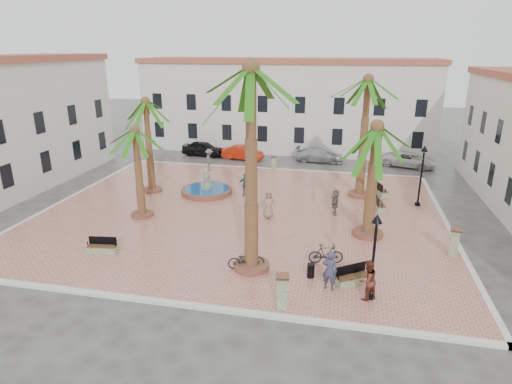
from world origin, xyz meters
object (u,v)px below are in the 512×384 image
bench_e (379,205)px  palm_sw (136,142)px  palm_s (251,92)px  litter_bin (311,271)px  cyclist_a (330,270)px  car_red (243,153)px  bench_se (353,279)px  pedestrian_east (335,202)px  cyclist_b (368,280)px  car_white (409,160)px  palm_nw (146,112)px  bicycle_a (246,260)px  palm_e (376,142)px  bench_s (102,248)px  bollard_se (282,291)px  pedestrian_fountain_a (269,204)px  bollard_n (274,163)px  bench_ne (379,191)px  fountain (207,190)px  lamppost_e (423,165)px  bicycle_b (326,254)px  palm_ne (367,93)px  car_black (203,148)px  lamppost_s (375,242)px  pedestrian_fountain_b (245,185)px  bollard_e (454,242)px  car_silver (320,155)px

bench_e → palm_sw: bearing=98.1°
palm_s → litter_bin: palm_s is taller
cyclist_a → car_red: cyclist_a is taller
bench_se → pedestrian_east: size_ratio=1.02×
palm_s → cyclist_b: size_ratio=5.40×
cyclist_a → car_white: size_ratio=0.39×
palm_nw → bicycle_a: 15.16m
palm_e → bench_s: bearing=-159.2°
palm_e → bollard_se: (-3.76, -8.30, -4.70)m
bollard_se → pedestrian_fountain_a: pedestrian_fountain_a is taller
bollard_n → litter_bin: 18.69m
car_red → pedestrian_fountain_a: bearing=-151.5°
bench_ne → bicycle_a: size_ratio=1.11×
fountain → car_white: fountain is taller
bench_s → car_red: car_red is taller
bench_e → lamppost_e: (2.69, 1.28, 2.60)m
bench_e → palm_s: bearing=137.3°
palm_sw → bicycle_b: bearing=-18.4°
palm_ne → fountain: bearing=-170.9°
fountain → car_black: size_ratio=0.87×
palm_sw → bench_ne: bearing=26.5°
bollard_se → lamppost_s: bearing=22.3°
pedestrian_fountain_b → bicycle_b: bearing=-55.1°
palm_e → pedestrian_fountain_b: palm_e is taller
bicycle_a → bicycle_b: bearing=-88.5°
cyclist_a → bench_s: bearing=8.3°
palm_sw → lamppost_s: size_ratio=1.50×
palm_ne → bench_s: bearing=-137.6°
palm_ne → pedestrian_east: bearing=-112.1°
bicycle_a → pedestrian_east: (3.97, 8.33, 0.36)m
bollard_se → pedestrian_east: (1.73, 11.29, 0.04)m
cyclist_a → pedestrian_east: cyclist_a is taller
bollard_n → bollard_e: 18.60m
palm_s → lamppost_e: bearing=50.0°
palm_e → bench_se: palm_e is taller
bollard_n → pedestrian_fountain_b: pedestrian_fountain_b is taller
bicycle_b → lamppost_s: bearing=-155.6°
bollard_n → litter_bin: size_ratio=1.87×
car_black → car_red: bearing=-94.8°
bench_se → bollard_e: bearing=2.9°
palm_e → lamppost_s: bearing=-91.0°
bicycle_a → car_red: car_red is taller
bollard_n → car_black: (-8.09, 4.50, -0.08)m
palm_s → car_silver: bearing=85.5°
lamppost_s → palm_ne: bearing=91.1°
bench_ne → bicycle_b: (-3.26, -11.61, 0.24)m
palm_e → lamppost_e: size_ratio=1.59×
pedestrian_east → bollard_e: bearing=50.6°
palm_e → bollard_se: bearing=-114.4°
palm_s → pedestrian_east: size_ratio=5.98×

